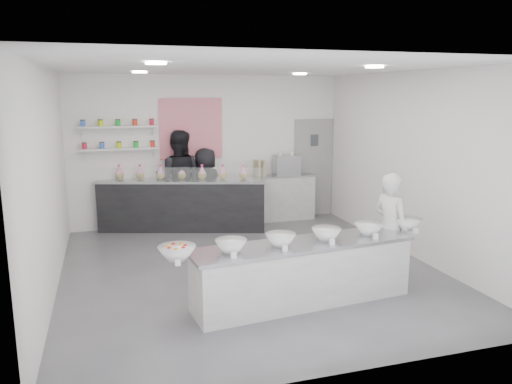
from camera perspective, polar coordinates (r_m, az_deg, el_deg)
floor at (r=7.68m, az=-0.69°, el=-8.91°), size 6.00×6.00×0.00m
ceiling at (r=7.22m, az=-0.74°, el=14.04°), size 6.00×6.00×0.00m
back_wall at (r=10.19m, az=-5.44°, el=4.74°), size 5.50×0.00×5.50m
left_wall at (r=7.06m, az=-22.68°, el=1.02°), size 0.00×6.00×6.00m
right_wall at (r=8.48m, az=17.45°, el=2.96°), size 0.00×6.00×6.00m
back_door at (r=10.91m, az=6.57°, el=2.76°), size 0.88×0.04×2.10m
pattern_panel at (r=10.07m, az=-7.42°, el=7.19°), size 1.25×0.03×1.20m
jar_shelf_lower at (r=9.89m, az=-15.35°, el=4.77°), size 1.45×0.22×0.04m
jar_shelf_upper at (r=9.85m, az=-15.48°, el=7.20°), size 1.45×0.22×0.04m
preserve_jars at (r=9.84m, az=-15.43°, el=6.38°), size 1.45×0.10×0.56m
downlight_0 at (r=5.97m, az=-11.37°, el=14.22°), size 0.24×0.24×0.02m
downlight_1 at (r=6.85m, az=13.38°, el=13.73°), size 0.24×0.24×0.02m
downlight_2 at (r=8.56m, az=-13.15°, el=13.19°), size 0.24×0.24×0.02m
downlight_3 at (r=9.19m, az=5.03°, el=13.28°), size 0.24×0.24×0.02m
prep_counter at (r=6.46m, az=5.41°, el=-9.18°), size 2.99×0.97×0.80m
back_bar at (r=9.86m, az=-8.42°, el=-1.43°), size 3.28×1.52×1.01m
sneeze_guard at (r=9.46m, az=-8.78°, el=1.97°), size 3.06×0.95×0.27m
espresso_ledge at (r=10.57m, az=3.17°, el=-0.61°), size 1.29×0.41×0.96m
espresso_machine at (r=10.46m, az=3.48°, el=3.04°), size 0.52×0.36×0.40m
cup_stacks at (r=10.29m, az=0.55°, el=2.72°), size 0.24×0.24×0.33m
prep_bowls at (r=6.31m, az=5.49°, el=-5.12°), size 3.66×0.85×0.15m
label_cards at (r=5.85m, az=6.89°, el=-6.88°), size 3.31×0.04×0.07m
cookie_bags at (r=9.74m, az=-8.52°, el=2.28°), size 2.50×0.91×0.29m
woman_prep at (r=7.23m, az=15.11°, el=-4.06°), size 0.53×0.66×1.58m
staff_left at (r=10.01m, az=-8.82°, el=1.47°), size 1.13×1.01×1.94m
staff_right at (r=10.13m, az=-5.75°, el=0.61°), size 0.89×0.73×1.57m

